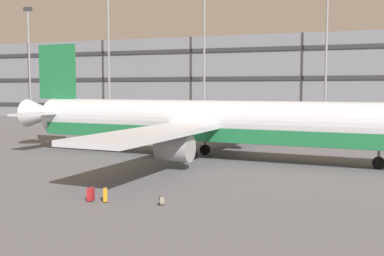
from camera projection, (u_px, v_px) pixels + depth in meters
name	position (u px, v px, depth m)	size (l,w,h in m)	color
ground_plane	(191.00, 159.00, 37.89)	(600.00, 600.00, 0.00)	#5B5B60
terminal_structure	(279.00, 79.00, 86.68)	(157.92, 14.52, 15.44)	slate
airliner	(209.00, 123.00, 38.46)	(39.96, 32.46, 10.16)	silver
light_mast_far_left	(29.00, 55.00, 89.55)	(1.80, 0.50, 21.74)	gray
light_mast_left	(109.00, 46.00, 83.89)	(1.80, 0.50, 23.99)	gray
light_mast_center_left	(204.00, 37.00, 77.98)	(1.80, 0.50, 25.81)	gray
light_mast_center_right	(327.00, 31.00, 71.59)	(1.80, 0.50, 26.22)	gray
suitcase_teal	(91.00, 194.00, 23.71)	(0.31, 0.51, 0.84)	#B21E23
suitcase_silver	(105.00, 195.00, 23.52)	(0.38, 0.46, 0.91)	orange
backpack_black	(162.00, 201.00, 22.82)	(0.31, 0.39, 0.51)	gray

